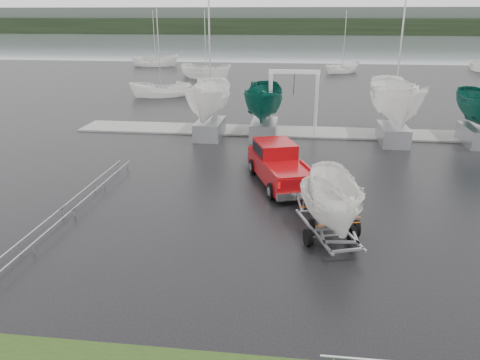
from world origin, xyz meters
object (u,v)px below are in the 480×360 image
boat_hoist (294,93)px  pickup_truck (278,163)px  trailer_hitched (332,178)px  trailer_parked (338,161)px

boat_hoist → pickup_truck: bearing=-92.8°
boat_hoist → trailer_hitched: bearing=-84.5°
boat_hoist → trailer_parked: bearing=-83.4°
trailer_parked → boat_hoist: 15.31m
trailer_hitched → boat_hoist: 15.93m
pickup_truck → trailer_parked: (2.24, -5.22, 1.80)m
trailer_parked → boat_hoist: bearing=91.8°
trailer_parked → boat_hoist: size_ratio=1.23×
pickup_truck → trailer_parked: bearing=-85.7°
trailer_parked → boat_hoist: (-1.76, 15.21, -0.07)m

